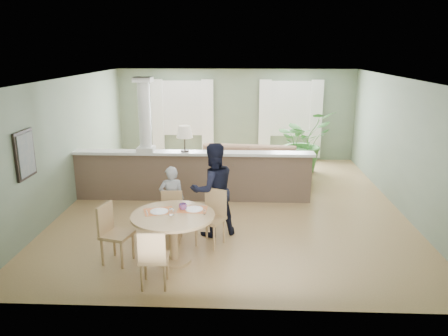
{
  "coord_description": "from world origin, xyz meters",
  "views": [
    {
      "loc": [
        0.21,
        -9.0,
        3.29
      ],
      "look_at": [
        -0.15,
        -1.0,
        1.08
      ],
      "focal_mm": 35.0,
      "sensor_mm": 36.0,
      "label": 1
    }
  ],
  "objects_px": {
    "sofa": "(247,166)",
    "houseplant": "(303,141)",
    "chair_far_boy": "(171,214)",
    "chair_far_man": "(212,214)",
    "dining_table": "(173,224)",
    "chair_side": "(112,231)",
    "man_person": "(213,190)",
    "chair_near": "(153,257)",
    "child_person": "(172,200)"
  },
  "relations": [
    {
      "from": "houseplant",
      "to": "child_person",
      "type": "height_order",
      "value": "houseplant"
    },
    {
      "from": "houseplant",
      "to": "man_person",
      "type": "distance_m",
      "value": 4.84
    },
    {
      "from": "houseplant",
      "to": "chair_far_boy",
      "type": "xyz_separation_m",
      "value": [
        -2.88,
        -4.58,
        -0.36
      ]
    },
    {
      "from": "sofa",
      "to": "chair_side",
      "type": "bearing_deg",
      "value": -110.89
    },
    {
      "from": "houseplant",
      "to": "man_person",
      "type": "height_order",
      "value": "man_person"
    },
    {
      "from": "chair_far_boy",
      "to": "chair_far_man",
      "type": "distance_m",
      "value": 0.75
    },
    {
      "from": "chair_near",
      "to": "child_person",
      "type": "distance_m",
      "value": 1.97
    },
    {
      "from": "dining_table",
      "to": "chair_far_man",
      "type": "bearing_deg",
      "value": 50.33
    },
    {
      "from": "sofa",
      "to": "man_person",
      "type": "relative_size",
      "value": 1.83
    },
    {
      "from": "chair_far_man",
      "to": "child_person",
      "type": "xyz_separation_m",
      "value": [
        -0.77,
        0.45,
        0.1
      ]
    },
    {
      "from": "man_person",
      "to": "sofa",
      "type": "bearing_deg",
      "value": -125.66
    },
    {
      "from": "houseplant",
      "to": "dining_table",
      "type": "distance_m",
      "value": 6.04
    },
    {
      "from": "chair_far_man",
      "to": "chair_near",
      "type": "height_order",
      "value": "chair_far_man"
    },
    {
      "from": "houseplant",
      "to": "chair_side",
      "type": "xyz_separation_m",
      "value": [
        -3.67,
        -5.46,
        -0.31
      ]
    },
    {
      "from": "chair_far_boy",
      "to": "chair_near",
      "type": "bearing_deg",
      "value": -91.86
    },
    {
      "from": "chair_far_boy",
      "to": "chair_side",
      "type": "xyz_separation_m",
      "value": [
        -0.79,
        -0.88,
        0.05
      ]
    },
    {
      "from": "man_person",
      "to": "child_person",
      "type": "bearing_deg",
      "value": -28.95
    },
    {
      "from": "chair_far_boy",
      "to": "man_person",
      "type": "relative_size",
      "value": 0.51
    },
    {
      "from": "sofa",
      "to": "houseplant",
      "type": "height_order",
      "value": "houseplant"
    },
    {
      "from": "houseplant",
      "to": "man_person",
      "type": "bearing_deg",
      "value": -116.5
    },
    {
      "from": "dining_table",
      "to": "man_person",
      "type": "height_order",
      "value": "man_person"
    },
    {
      "from": "sofa",
      "to": "chair_far_man",
      "type": "bearing_deg",
      "value": -94.09
    },
    {
      "from": "chair_far_man",
      "to": "man_person",
      "type": "xyz_separation_m",
      "value": [
        -0.01,
        0.38,
        0.32
      ]
    },
    {
      "from": "child_person",
      "to": "sofa",
      "type": "bearing_deg",
      "value": -125.52
    },
    {
      "from": "dining_table",
      "to": "chair_far_man",
      "type": "height_order",
      "value": "chair_far_man"
    },
    {
      "from": "sofa",
      "to": "houseplant",
      "type": "xyz_separation_m",
      "value": [
        1.52,
        1.26,
        0.38
      ]
    },
    {
      "from": "sofa",
      "to": "chair_side",
      "type": "xyz_separation_m",
      "value": [
        -2.14,
        -4.2,
        0.07
      ]
    },
    {
      "from": "houseplant",
      "to": "sofa",
      "type": "bearing_deg",
      "value": -140.39
    },
    {
      "from": "sofa",
      "to": "dining_table",
      "type": "bearing_deg",
      "value": -99.89
    },
    {
      "from": "chair_far_man",
      "to": "chair_side",
      "type": "relative_size",
      "value": 1.01
    },
    {
      "from": "dining_table",
      "to": "chair_side",
      "type": "bearing_deg",
      "value": -176.07
    },
    {
      "from": "houseplant",
      "to": "chair_far_man",
      "type": "relative_size",
      "value": 1.74
    },
    {
      "from": "chair_far_boy",
      "to": "sofa",
      "type": "bearing_deg",
      "value": 65.42
    },
    {
      "from": "chair_far_boy",
      "to": "child_person",
      "type": "height_order",
      "value": "child_person"
    },
    {
      "from": "chair_side",
      "to": "man_person",
      "type": "distance_m",
      "value": 1.91
    },
    {
      "from": "sofa",
      "to": "houseplant",
      "type": "relative_size",
      "value": 1.86
    },
    {
      "from": "chair_far_man",
      "to": "dining_table",
      "type": "bearing_deg",
      "value": -103.83
    },
    {
      "from": "sofa",
      "to": "chair_far_boy",
      "type": "relative_size",
      "value": 3.6
    },
    {
      "from": "sofa",
      "to": "chair_far_man",
      "type": "xyz_separation_m",
      "value": [
        -0.62,
        -3.45,
        0.07
      ]
    },
    {
      "from": "chair_far_man",
      "to": "sofa",
      "type": "bearing_deg",
      "value": 105.63
    },
    {
      "from": "dining_table",
      "to": "chair_side",
      "type": "relative_size",
      "value": 1.38
    },
    {
      "from": "chair_far_man",
      "to": "child_person",
      "type": "distance_m",
      "value": 0.9
    },
    {
      "from": "chair_far_boy",
      "to": "dining_table",
      "type": "bearing_deg",
      "value": -80.68
    },
    {
      "from": "chair_side",
      "to": "chair_near",
      "type": "bearing_deg",
      "value": -118.29
    },
    {
      "from": "sofa",
      "to": "chair_far_boy",
      "type": "height_order",
      "value": "sofa"
    },
    {
      "from": "chair_far_boy",
      "to": "chair_near",
      "type": "height_order",
      "value": "chair_near"
    },
    {
      "from": "chair_far_man",
      "to": "chair_side",
      "type": "bearing_deg",
      "value": -128.02
    },
    {
      "from": "houseplant",
      "to": "man_person",
      "type": "relative_size",
      "value": 0.98
    },
    {
      "from": "chair_near",
      "to": "man_person",
      "type": "distance_m",
      "value": 2.06
    },
    {
      "from": "chair_far_boy",
      "to": "child_person",
      "type": "bearing_deg",
      "value": 94.73
    }
  ]
}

